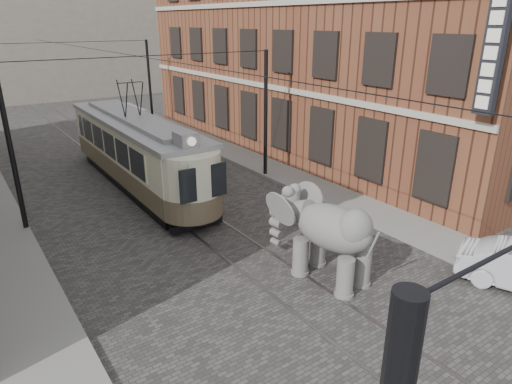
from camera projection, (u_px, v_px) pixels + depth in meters
ground at (244, 253)px, 14.92m from camera, size 120.00×120.00×0.00m
tram_rails at (244, 253)px, 14.92m from camera, size 1.54×80.00×0.02m
sidewalk_right at (369, 210)px, 18.10m from camera, size 2.00×60.00×0.15m
sidewalk_left at (30, 321)px, 11.42m from camera, size 2.00×60.00×0.15m
brick_building at (318, 43)px, 25.57m from camera, size 8.00×26.00×12.00m
distant_block at (13, 23)px, 43.12m from camera, size 28.00×10.00×14.00m
catenary at (169, 136)px, 17.58m from camera, size 11.00×30.20×6.00m
tram at (135, 135)px, 20.26m from camera, size 2.61×12.01×4.75m
elephant at (332, 240)px, 12.99m from camera, size 2.91×4.50×2.58m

